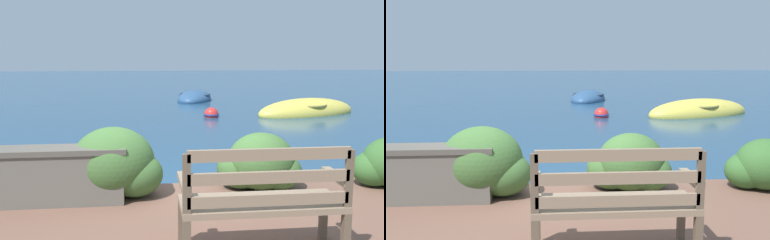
# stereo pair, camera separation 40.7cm
# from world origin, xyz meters

# --- Properties ---
(ground_plane) EXTENTS (80.00, 80.00, 0.00)m
(ground_plane) POSITION_xyz_m (0.00, 0.00, 0.00)
(ground_plane) COLOR navy
(park_bench) EXTENTS (1.32, 0.48, 0.93)m
(park_bench) POSITION_xyz_m (0.55, -2.03, 0.70)
(park_bench) COLOR brown
(park_bench) RESTS_ON patio_terrace
(stone_wall) EXTENTS (1.52, 0.39, 0.62)m
(stone_wall) POSITION_xyz_m (-1.33, -0.57, 0.53)
(stone_wall) COLOR #666056
(stone_wall) RESTS_ON patio_terrace
(hedge_clump_left) EXTENTS (1.17, 0.84, 0.80)m
(hedge_clump_left) POSITION_xyz_m (-0.75, -0.38, 0.57)
(hedge_clump_left) COLOR #426B33
(hedge_clump_left) RESTS_ON patio_terrace
(hedge_clump_centre) EXTENTS (1.01, 0.73, 0.69)m
(hedge_clump_centre) POSITION_xyz_m (0.99, -0.33, 0.52)
(hedge_clump_centre) COLOR #426B33
(hedge_clump_centre) RESTS_ON patio_terrace
(rowboat_nearest) EXTENTS (3.60, 2.20, 0.86)m
(rowboat_nearest) POSITION_xyz_m (4.53, 7.18, 0.07)
(rowboat_nearest) COLOR #DBC64C
(rowboat_nearest) RESTS_ON ground_plane
(rowboat_mid) EXTENTS (1.94, 2.62, 0.70)m
(rowboat_mid) POSITION_xyz_m (1.59, 11.32, 0.06)
(rowboat_mid) COLOR #2D517A
(rowboat_mid) RESTS_ON ground_plane
(mooring_buoy) EXTENTS (0.46, 0.46, 0.42)m
(mooring_buoy) POSITION_xyz_m (1.56, 6.95, 0.07)
(mooring_buoy) COLOR red
(mooring_buoy) RESTS_ON ground_plane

